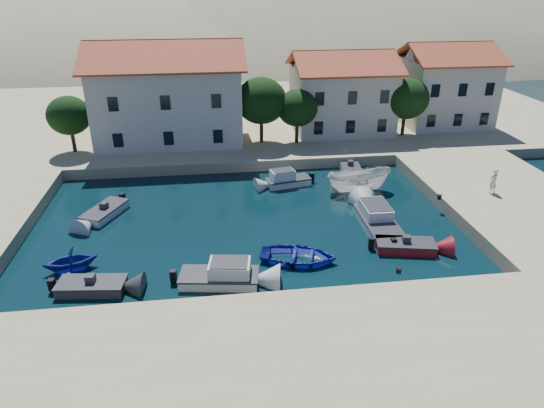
{
  "coord_description": "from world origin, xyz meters",
  "views": [
    {
      "loc": [
        -2.15,
        -21.14,
        16.2
      ],
      "look_at": [
        1.83,
        8.7,
        2.0
      ],
      "focal_mm": 32.0,
      "sensor_mm": 36.0,
      "label": 1
    }
  ],
  "objects": [
    {
      "name": "ground",
      "position": [
        0.0,
        0.0,
        0.0
      ],
      "size": [
        400.0,
        400.0,
        0.0
      ],
      "primitive_type": "plane",
      "color": "black",
      "rests_on": "ground"
    },
    {
      "name": "quay_south",
      "position": [
        0.0,
        -6.0,
        0.5
      ],
      "size": [
        52.0,
        12.0,
        1.0
      ],
      "primitive_type": "cube",
      "color": "tan",
      "rests_on": "ground"
    },
    {
      "name": "quay_east",
      "position": [
        20.5,
        10.0,
        0.5
      ],
      "size": [
        11.0,
        20.0,
        1.0
      ],
      "primitive_type": "cube",
      "color": "tan",
      "rests_on": "ground"
    },
    {
      "name": "quay_north",
      "position": [
        2.0,
        38.0,
        0.5
      ],
      "size": [
        80.0,
        36.0,
        1.0
      ],
      "primitive_type": "cube",
      "color": "tan",
      "rests_on": "ground"
    },
    {
      "name": "hills",
      "position": [
        20.64,
        123.62,
        -23.4
      ],
      "size": [
        254.0,
        176.0,
        99.0
      ],
      "color": "tan",
      "rests_on": "ground"
    },
    {
      "name": "building_left",
      "position": [
        -6.0,
        28.0,
        5.94
      ],
      "size": [
        14.7,
        9.45,
        9.7
      ],
      "color": "beige",
      "rests_on": "quay_north"
    },
    {
      "name": "building_mid",
      "position": [
        12.0,
        29.0,
        5.22
      ],
      "size": [
        10.5,
        8.4,
        8.3
      ],
      "color": "beige",
      "rests_on": "quay_north"
    },
    {
      "name": "building_right",
      "position": [
        24.0,
        30.0,
        5.47
      ],
      "size": [
        9.45,
        8.4,
        8.8
      ],
      "color": "beige",
      "rests_on": "quay_north"
    },
    {
      "name": "trees",
      "position": [
        4.51,
        25.46,
        4.84
      ],
      "size": [
        37.3,
        5.3,
        6.45
      ],
      "color": "#382314",
      "rests_on": "quay_north"
    },
    {
      "name": "bollards",
      "position": [
        2.8,
        3.87,
        1.15
      ],
      "size": [
        29.36,
        9.56,
        0.3
      ],
      "color": "black",
      "rests_on": "ground"
    },
    {
      "name": "motorboat_grey_sw",
      "position": [
        -9.26,
        2.79,
        0.29
      ],
      "size": [
        3.94,
        2.09,
        1.25
      ],
      "rotation": [
        0.0,
        0.0,
        -0.11
      ],
      "color": "#2E2F33",
      "rests_on": "ground"
    },
    {
      "name": "cabin_cruiser_south",
      "position": [
        -2.07,
        2.64,
        0.48
      ],
      "size": [
        4.79,
        2.6,
        1.6
      ],
      "rotation": [
        0.0,
        0.0,
        -0.15
      ],
      "color": "silver",
      "rests_on": "ground"
    },
    {
      "name": "rowboat_south",
      "position": [
        2.95,
        4.38,
        0.0
      ],
      "size": [
        5.6,
        4.64,
        1.0
      ],
      "primitive_type": "imported",
      "rotation": [
        0.0,
        0.0,
        1.3
      ],
      "color": "#1C2A9C",
      "rests_on": "ground"
    },
    {
      "name": "motorboat_red_se",
      "position": [
        10.07,
        4.78,
        0.29
      ],
      "size": [
        4.04,
        2.43,
        1.25
      ],
      "rotation": [
        0.0,
        0.0,
        -0.21
      ],
      "color": "maroon",
      "rests_on": "ground"
    },
    {
      "name": "cabin_cruiser_east",
      "position": [
        9.36,
        8.16,
        0.48
      ],
      "size": [
        2.3,
        5.5,
        1.6
      ],
      "rotation": [
        0.0,
        0.0,
        1.55
      ],
      "color": "silver",
      "rests_on": "ground"
    },
    {
      "name": "boat_east",
      "position": [
        9.79,
        14.45,
        0.0
      ],
      "size": [
        5.54,
        2.37,
        2.09
      ],
      "primitive_type": "imported",
      "rotation": [
        0.0,
        0.0,
        1.63
      ],
      "color": "silver",
      "rests_on": "ground"
    },
    {
      "name": "motorboat_white_ne",
      "position": [
        10.38,
        18.91,
        0.29
      ],
      "size": [
        2.2,
        3.88,
        1.25
      ],
      "rotation": [
        0.0,
        0.0,
        1.44
      ],
      "color": "silver",
      "rests_on": "ground"
    },
    {
      "name": "rowboat_west",
      "position": [
        -10.93,
        5.23,
        0.0
      ],
      "size": [
        3.73,
        3.42,
        1.65
      ],
      "primitive_type": "imported",
      "rotation": [
        0.0,
        0.0,
        -1.31
      ],
      "color": "#1C2A9C",
      "rests_on": "ground"
    },
    {
      "name": "motorboat_white_west",
      "position": [
        -10.22,
        12.57,
        0.29
      ],
      "size": [
        3.28,
        4.34,
        1.25
      ],
      "rotation": [
        0.0,
        0.0,
        -2.01
      ],
      "color": "silver",
      "rests_on": "ground"
    },
    {
      "name": "cabin_cruiser_north",
      "position": [
        4.25,
        16.5,
        0.48
      ],
      "size": [
        4.0,
        2.34,
        1.6
      ],
      "rotation": [
        0.0,
        0.0,
        3.35
      ],
      "color": "silver",
      "rests_on": "ground"
    },
    {
      "name": "pedestrian",
      "position": [
        19.22,
        10.63,
        1.96
      ],
      "size": [
        0.81,
        0.66,
        1.92
      ],
      "primitive_type": "imported",
      "rotation": [
        0.0,
        0.0,
        3.46
      ],
      "color": "beige",
      "rests_on": "quay_east"
    }
  ]
}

